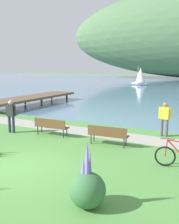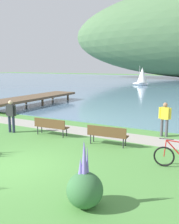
{
  "view_description": "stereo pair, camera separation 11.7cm",
  "coord_description": "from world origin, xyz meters",
  "views": [
    {
      "loc": [
        6.21,
        -6.23,
        3.47
      ],
      "look_at": [
        -0.31,
        5.85,
        1.0
      ],
      "focal_mm": 41.21,
      "sensor_mm": 36.0,
      "label": 1
    },
    {
      "loc": [
        6.32,
        -6.18,
        3.47
      ],
      "look_at": [
        -0.31,
        5.85,
        1.0
      ],
      "focal_mm": 41.21,
      "sensor_mm": 36.0,
      "label": 2
    }
  ],
  "objects": [
    {
      "name": "ground_plane",
      "position": [
        0.0,
        0.0,
        0.0
      ],
      "size": [
        200.0,
        200.0,
        0.0
      ],
      "primitive_type": "plane",
      "color": "#518E42"
    },
    {
      "name": "shoreline_path",
      "position": [
        0.0,
        5.43,
        0.01
      ],
      "size": [
        60.0,
        1.5,
        0.01
      ],
      "primitive_type": "cube",
      "color": "#A39E93",
      "rests_on": "ground"
    },
    {
      "name": "park_bench_near_camera",
      "position": [
        -1.44,
        3.88,
        0.52
      ],
      "size": [
        1.82,
        0.56,
        0.88
      ],
      "color": "brown",
      "rests_on": "ground"
    },
    {
      "name": "park_bench_further_along",
      "position": [
        1.72,
        3.78,
        0.52
      ],
      "size": [
        1.83,
        0.62,
        0.88
      ],
      "color": "brown",
      "rests_on": "ground"
    },
    {
      "name": "person_at_shoreline",
      "position": [
        3.59,
        6.47,
        0.98
      ],
      "size": [
        0.61,
        0.23,
        1.71
      ],
      "color": "#4C4C51",
      "rests_on": "ground"
    },
    {
      "name": "person_on_the_grass",
      "position": [
        -3.65,
        3.4,
        0.98
      ],
      "size": [
        0.6,
        0.28,
        1.71
      ],
      "color": "#282D47",
      "rests_on": "ground"
    },
    {
      "name": "echium_bush_mid_cluster",
      "position": [
        3.37,
        -1.06,
        0.5
      ],
      "size": [
        0.92,
        0.92,
        1.74
      ],
      "color": "#386B3D",
      "rests_on": "ground"
    },
    {
      "name": "sailboat_nearest_to_shore",
      "position": [
        -7.82,
        38.97,
        1.66
      ],
      "size": [
        2.98,
        1.85,
        3.45
      ],
      "color": "white",
      "rests_on": "bay_water"
    },
    {
      "name": "pier_dock",
      "position": [
        -9.0,
        11.35,
        0.69
      ],
      "size": [
        2.4,
        10.0,
        0.8
      ],
      "color": "brown",
      "rests_on": "ground"
    }
  ]
}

